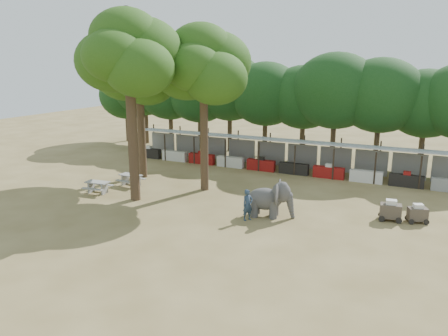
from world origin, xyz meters
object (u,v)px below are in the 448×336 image
at_px(elephant, 271,199).
at_px(yard_tree_left, 139,70).
at_px(picnic_table_near, 98,186).
at_px(cart_back, 418,213).
at_px(picnic_table_far, 131,178).
at_px(handler, 248,205).
at_px(yard_tree_back, 203,66).
at_px(yard_tree_center, 129,55).
at_px(cart_front, 391,210).

bearing_deg(elephant, yard_tree_left, 149.64).
distance_m(picnic_table_near, cart_back, 20.34).
bearing_deg(picnic_table_far, yard_tree_left, 112.59).
bearing_deg(handler, yard_tree_back, 82.24).
relative_size(elephant, picnic_table_far, 1.60).
xyz_separation_m(yard_tree_center, elephant, (9.19, 0.63, -8.13)).
relative_size(yard_tree_left, picnic_table_near, 6.26).
bearing_deg(yard_tree_left, cart_back, -4.98).
xyz_separation_m(handler, cart_front, (7.35, 3.44, -0.30)).
relative_size(yard_tree_back, picnic_table_near, 6.45).
relative_size(yard_tree_left, elephant, 3.82).
bearing_deg(handler, yard_tree_center, 119.51).
height_order(yard_tree_back, cart_front, yard_tree_back).
distance_m(yard_tree_back, cart_back, 16.12).
bearing_deg(cart_front, picnic_table_far, 173.93).
xyz_separation_m(yard_tree_left, yard_tree_back, (6.00, -1.00, 0.34)).
bearing_deg(picnic_table_near, yard_tree_center, -2.60).
distance_m(picnic_table_far, cart_front, 17.74).
bearing_deg(cart_front, elephant, -168.19).
distance_m(yard_tree_left, picnic_table_far, 8.15).
relative_size(yard_tree_back, cart_back, 8.68).
relative_size(handler, cart_front, 1.33).
xyz_separation_m(elephant, cart_back, (7.79, 2.63, -0.54)).
bearing_deg(elephant, yard_tree_center, 173.29).
distance_m(yard_tree_back, handler, 10.29).
relative_size(elephant, handler, 1.60).
relative_size(handler, cart_back, 1.38).
bearing_deg(cart_back, yard_tree_back, 155.40).
relative_size(yard_tree_left, picnic_table_far, 6.10).
height_order(yard_tree_left, picnic_table_far, yard_tree_left).
relative_size(yard_tree_back, elephant, 3.94).
bearing_deg(cart_back, elephant, 177.11).
relative_size(elephant, cart_back, 2.20).
height_order(picnic_table_near, cart_back, cart_back).
height_order(yard_tree_left, handler, yard_tree_left).
xyz_separation_m(yard_tree_center, cart_back, (16.97, 3.26, -8.67)).
bearing_deg(yard_tree_center, picnic_table_far, 132.93).
distance_m(yard_tree_center, picnic_table_far, 9.22).
distance_m(elephant, handler, 1.49).
distance_m(yard_tree_center, elephant, 12.28).
bearing_deg(cart_front, handler, -163.00).
distance_m(elephant, cart_front, 6.81).
height_order(yard_tree_center, picnic_table_far, yard_tree_center).
height_order(yard_tree_left, picnic_table_near, yard_tree_left).
distance_m(yard_tree_back, picnic_table_far, 9.66).
distance_m(handler, cart_front, 8.12).
xyz_separation_m(elephant, handler, (-0.96, -1.13, -0.17)).
bearing_deg(yard_tree_left, elephant, -19.74).
relative_size(picnic_table_far, cart_back, 1.38).
bearing_deg(picnic_table_far, cart_back, 7.91).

